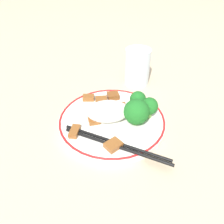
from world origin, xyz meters
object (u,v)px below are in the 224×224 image
at_px(plate, 112,120).
at_px(broccoli_back_center, 149,107).
at_px(broccoli_back_right, 138,99).
at_px(chopsticks, 115,144).
at_px(broccoli_back_left, 137,112).
at_px(drinking_glass, 137,67).

distance_m(plate, broccoli_back_center, 0.09).
height_order(broccoli_back_right, chopsticks, broccoli_back_right).
relative_size(broccoli_back_left, broccoli_back_center, 1.23).
bearing_deg(plate, broccoli_back_left, -22.64).
bearing_deg(broccoli_back_right, plate, -151.26).
bearing_deg(plate, broccoli_back_center, -0.99).
height_order(broccoli_back_center, drinking_glass, drinking_glass).
distance_m(broccoli_back_left, broccoli_back_center, 0.04).
height_order(chopsticks, drinking_glass, drinking_glass).
height_order(plate, broccoli_back_center, broccoli_back_center).
relative_size(plate, chopsticks, 1.17).
xyz_separation_m(broccoli_back_right, chopsticks, (-0.07, -0.12, -0.02)).
xyz_separation_m(plate, drinking_glass, (0.09, 0.19, 0.04)).
distance_m(plate, broccoli_back_right, 0.08).
relative_size(plate, drinking_glass, 2.36).
height_order(broccoli_back_center, chopsticks, broccoli_back_center).
bearing_deg(drinking_glass, chopsticks, -109.02).
height_order(broccoli_back_right, drinking_glass, drinking_glass).
xyz_separation_m(broccoli_back_center, chopsticks, (-0.09, -0.09, -0.03)).
bearing_deg(chopsticks, broccoli_back_center, 43.71).
distance_m(broccoli_back_center, drinking_glass, 0.19).
distance_m(broccoli_back_right, drinking_glass, 0.15).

